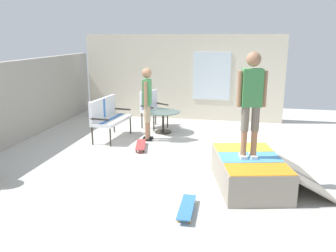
{
  "coord_description": "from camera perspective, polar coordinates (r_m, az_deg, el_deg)",
  "views": [
    {
      "loc": [
        -6.78,
        -1.25,
        2.52
      ],
      "look_at": [
        0.11,
        0.18,
        0.7
      ],
      "focal_mm": 37.61,
      "sensor_mm": 36.0,
      "label": 1
    }
  ],
  "objects": [
    {
      "name": "ground_plane",
      "position": [
        7.35,
        1.18,
        -5.94
      ],
      "size": [
        12.0,
        12.0,
        0.1
      ],
      "primitive_type": "cube",
      "color": "beige"
    },
    {
      "name": "house_facade",
      "position": [
        10.79,
        2.37,
        7.9
      ],
      "size": [
        0.23,
        6.0,
        2.55
      ],
      "color": "beige",
      "rests_on": "ground_plane"
    },
    {
      "name": "skate_ramp",
      "position": [
        6.21,
        13.32,
        -7.21
      ],
      "size": [
        1.98,
        2.06,
        0.53
      ],
      "color": "gray",
      "rests_on": "ground_plane"
    },
    {
      "name": "patio_bench",
      "position": [
        8.82,
        -9.75,
        1.84
      ],
      "size": [
        1.3,
        0.67,
        1.02
      ],
      "color": "#2D2823",
      "rests_on": "ground_plane"
    },
    {
      "name": "patio_chair_near_house",
      "position": [
        9.81,
        -2.65,
        3.3
      ],
      "size": [
        0.82,
        0.79,
        1.02
      ],
      "color": "#2D2823",
      "rests_on": "ground_plane"
    },
    {
      "name": "patio_table",
      "position": [
        9.29,
        -0.79,
        1.37
      ],
      "size": [
        0.9,
        0.9,
        0.57
      ],
      "color": "#2D2823",
      "rests_on": "ground_plane"
    },
    {
      "name": "person_watching",
      "position": [
        8.51,
        -3.4,
        4.49
      ],
      "size": [
        0.48,
        0.27,
        1.77
      ],
      "color": "black",
      "rests_on": "ground_plane"
    },
    {
      "name": "person_skater",
      "position": [
        5.83,
        13.38,
        4.57
      ],
      "size": [
        0.29,
        0.47,
        1.74
      ],
      "color": "silver",
      "rests_on": "skate_ramp"
    },
    {
      "name": "skateboard_by_bench",
      "position": [
        8.08,
        -4.45,
        -3.07
      ],
      "size": [
        0.82,
        0.37,
        0.1
      ],
      "color": "#B23838",
      "rests_on": "ground_plane"
    },
    {
      "name": "skateboard_spare",
      "position": [
        5.27,
        3.04,
        -13.03
      ],
      "size": [
        0.8,
        0.22,
        0.1
      ],
      "color": "#3372B2",
      "rests_on": "ground_plane"
    }
  ]
}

